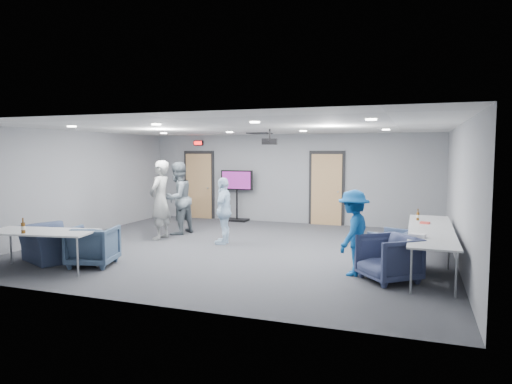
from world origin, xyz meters
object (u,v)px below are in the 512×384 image
(person_a, at_px, (160,200))
(person_d, at_px, (353,233))
(chair_front_b, at_px, (49,243))
(table_front_left, at_px, (42,233))
(table_right_a, at_px, (430,224))
(person_b, at_px, (178,198))
(bottle_front, at_px, (23,228))
(bottle_right, at_px, (418,216))
(projector, at_px, (270,141))
(tv_stand, at_px, (237,192))
(chair_right_b, at_px, (394,248))
(chair_front_a, at_px, (93,246))
(chair_right_c, at_px, (388,258))
(person_c, at_px, (224,211))
(table_right_b, at_px, (432,240))

(person_a, bearing_deg, person_d, 67.98)
(chair_front_b, height_order, table_front_left, table_front_left)
(person_a, bearing_deg, table_right_a, 89.35)
(person_a, xyz_separation_m, person_b, (0.07, 0.76, -0.03))
(person_d, distance_m, bottle_front, 5.83)
(bottle_right, xyz_separation_m, projector, (-3.24, -0.13, 1.58))
(table_right_a, bearing_deg, tv_stand, 60.31)
(bottle_right, height_order, tv_stand, tv_stand)
(bottle_right, bearing_deg, chair_right_b, -108.56)
(bottle_front, bearing_deg, table_front_left, 70.98)
(chair_front_a, height_order, bottle_right, bottle_right)
(table_right_a, relative_size, tv_stand, 1.22)
(table_front_left, bearing_deg, chair_front_b, 114.57)
(chair_front_a, height_order, table_front_left, chair_front_a)
(person_b, relative_size, projector, 4.80)
(chair_right_b, bearing_deg, person_b, -84.79)
(chair_right_c, relative_size, projector, 2.16)
(person_b, bearing_deg, bottle_right, 97.29)
(table_right_a, height_order, table_front_left, same)
(person_c, relative_size, projector, 3.97)
(chair_right_b, xyz_separation_m, bottle_front, (-6.16, -2.73, 0.48))
(table_front_left, bearing_deg, table_right_b, 3.85)
(person_d, bearing_deg, table_right_b, 103.59)
(person_b, relative_size, chair_right_c, 2.22)
(person_a, relative_size, tv_stand, 1.23)
(person_c, height_order, chair_front_b, person_c)
(person_b, distance_m, table_right_a, 6.23)
(chair_right_c, bearing_deg, person_d, -147.22)
(table_right_a, bearing_deg, projector, 90.45)
(chair_right_c, height_order, projector, projector)
(chair_right_b, relative_size, bottle_right, 3.11)
(bottle_front, bearing_deg, person_c, 58.12)
(tv_stand, bearing_deg, bottle_right, -29.96)
(person_d, height_order, chair_right_c, person_d)
(person_b, distance_m, chair_right_b, 5.83)
(chair_front_a, bearing_deg, person_b, -103.65)
(person_c, xyz_separation_m, chair_right_b, (3.90, -0.91, -0.44))
(chair_right_b, distance_m, tv_stand, 6.58)
(chair_front_b, height_order, tv_stand, tv_stand)
(person_b, xyz_separation_m, chair_right_c, (5.51, -2.71, -0.56))
(person_d, height_order, bottle_right, person_d)
(person_a, relative_size, table_right_a, 1.01)
(table_right_b, bearing_deg, chair_right_c, 111.07)
(bottle_front, bearing_deg, chair_front_b, 108.89)
(person_a, height_order, person_d, person_a)
(person_b, relative_size, person_c, 1.21)
(table_front_left, height_order, tv_stand, tv_stand)
(chair_right_b, xyz_separation_m, chair_right_c, (-0.03, -1.03, 0.04))
(person_b, xyz_separation_m, chair_front_b, (-0.93, -3.51, -0.60))
(chair_right_c, xyz_separation_m, bottle_right, (0.45, 2.26, 0.43))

